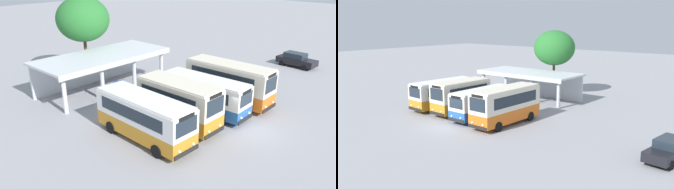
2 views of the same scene
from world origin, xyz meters
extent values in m
plane|color=#939399|center=(0.00, 0.00, 0.00)|extent=(180.00, 180.00, 0.00)
cylinder|color=black|center=(-5.08, 2.37, 0.45)|extent=(0.26, 0.91, 0.90)
cylinder|color=black|center=(-7.31, 2.47, 0.45)|extent=(0.26, 0.91, 0.90)
cylinder|color=black|center=(-4.88, 7.08, 0.45)|extent=(0.26, 0.91, 0.90)
cylinder|color=black|center=(-7.11, 7.17, 0.45)|extent=(0.26, 0.91, 0.90)
cube|color=orange|center=(-6.10, 4.77, 0.90)|extent=(2.64, 7.68, 1.04)
cube|color=white|center=(-6.10, 4.77, 2.21)|extent=(2.64, 7.68, 1.57)
cube|color=white|center=(-6.10, 4.77, 3.05)|extent=(2.56, 7.45, 0.12)
cube|color=black|center=(-6.25, 0.95, 0.52)|extent=(2.22, 0.19, 0.28)
cube|color=#1E2833|center=(-6.25, 0.99, 2.26)|extent=(1.91, 0.13, 1.02)
cube|color=black|center=(-6.25, 0.99, 2.87)|extent=(1.40, 0.11, 0.24)
cube|color=#1E2833|center=(-4.93, 4.82, 2.26)|extent=(0.29, 6.07, 0.86)
cube|color=#1E2833|center=(-7.25, 4.92, 2.26)|extent=(0.29, 6.07, 0.86)
sphere|color=#EAEACC|center=(-5.61, 0.93, 0.83)|extent=(0.20, 0.20, 0.20)
sphere|color=#EAEACC|center=(-6.89, 0.98, 0.83)|extent=(0.20, 0.20, 0.20)
cylinder|color=black|center=(-1.85, 2.39, 0.45)|extent=(0.24, 0.90, 0.90)
cylinder|color=black|center=(-4.07, 2.43, 0.45)|extent=(0.24, 0.90, 0.90)
cylinder|color=black|center=(-1.78, 6.39, 0.45)|extent=(0.24, 0.90, 0.90)
cylinder|color=black|center=(-4.01, 6.43, 0.45)|extent=(0.24, 0.90, 0.90)
cube|color=orange|center=(-2.93, 4.41, 0.95)|extent=(2.44, 6.50, 1.13)
cube|color=beige|center=(-2.93, 4.41, 2.42)|extent=(2.44, 6.50, 1.81)
cube|color=beige|center=(-2.93, 4.41, 3.39)|extent=(2.36, 6.30, 0.12)
cube|color=black|center=(-2.98, 1.15, 0.52)|extent=(2.21, 0.14, 0.28)
cube|color=#1E2833|center=(-2.98, 1.20, 2.47)|extent=(1.91, 0.08, 1.18)
cube|color=black|center=(-2.98, 1.20, 3.21)|extent=(1.40, 0.07, 0.24)
cube|color=#1E2833|center=(-1.77, 4.49, 2.47)|extent=(0.13, 5.17, 1.00)
cube|color=#1E2833|center=(-4.08, 4.53, 2.47)|extent=(0.13, 5.17, 1.00)
sphere|color=#EAEACC|center=(-2.34, 1.15, 0.83)|extent=(0.20, 0.20, 0.20)
sphere|color=#EAEACC|center=(-3.62, 1.17, 0.83)|extent=(0.20, 0.20, 0.20)
cylinder|color=black|center=(1.31, 2.15, 0.45)|extent=(0.24, 0.90, 0.90)
cylinder|color=black|center=(-0.75, 2.11, 0.45)|extent=(0.24, 0.90, 0.90)
cylinder|color=black|center=(1.23, 6.75, 0.45)|extent=(0.24, 0.90, 0.90)
cylinder|color=black|center=(-0.82, 6.72, 0.45)|extent=(0.24, 0.90, 0.90)
cube|color=#23569E|center=(0.24, 4.43, 0.85)|extent=(2.28, 7.46, 0.93)
cube|color=white|center=(0.24, 4.43, 2.07)|extent=(2.28, 7.46, 1.50)
cube|color=white|center=(0.24, 4.43, 2.88)|extent=(2.21, 7.24, 0.12)
cube|color=black|center=(0.31, 0.69, 0.52)|extent=(2.05, 0.14, 0.28)
cube|color=#1E2833|center=(0.31, 0.73, 2.12)|extent=(1.77, 0.08, 0.98)
cube|color=black|center=(0.31, 0.73, 2.70)|extent=(1.29, 0.07, 0.24)
cube|color=#1E2833|center=(1.31, 4.55, 2.12)|extent=(0.14, 5.94, 0.83)
cube|color=#1E2833|center=(-0.83, 4.51, 2.12)|extent=(0.14, 5.94, 0.83)
sphere|color=#EAEACC|center=(0.90, 0.71, 0.83)|extent=(0.20, 0.20, 0.20)
sphere|color=#EAEACC|center=(-0.29, 0.69, 0.83)|extent=(0.20, 0.20, 0.20)
cylinder|color=black|center=(4.50, 1.80, 0.45)|extent=(0.22, 0.90, 0.90)
cylinder|color=black|center=(2.31, 1.80, 0.45)|extent=(0.22, 0.90, 0.90)
cylinder|color=black|center=(4.51, 6.53, 0.45)|extent=(0.22, 0.90, 0.90)
cylinder|color=black|center=(2.32, 6.54, 0.45)|extent=(0.22, 0.90, 0.90)
cube|color=orange|center=(3.41, 4.17, 0.95)|extent=(2.30, 7.64, 1.14)
cube|color=beige|center=(3.41, 4.17, 2.45)|extent=(2.30, 7.64, 1.84)
cube|color=beige|center=(3.41, 4.17, 3.42)|extent=(2.23, 7.41, 0.12)
cube|color=black|center=(3.41, 0.32, 0.52)|extent=(2.18, 0.10, 0.28)
cube|color=#1E2833|center=(3.41, 0.36, 2.50)|extent=(1.88, 0.05, 1.19)
cube|color=black|center=(3.41, 0.36, 3.24)|extent=(1.37, 0.05, 0.24)
cube|color=#1E2833|center=(4.55, 4.27, 2.50)|extent=(0.05, 6.11, 1.01)
cube|color=#1E2833|center=(2.27, 4.27, 2.50)|extent=(0.05, 6.11, 1.01)
sphere|color=#EAEACC|center=(4.04, 0.33, 0.83)|extent=(0.20, 0.20, 0.20)
sphere|color=#EAEACC|center=(2.78, 0.33, 0.83)|extent=(0.20, 0.20, 0.20)
cylinder|color=black|center=(18.72, 2.69, 0.32)|extent=(0.24, 0.65, 0.64)
cylinder|color=black|center=(17.07, 2.85, 0.32)|extent=(0.24, 0.65, 0.64)
cylinder|color=black|center=(19.00, 5.44, 0.32)|extent=(0.24, 0.65, 0.64)
cylinder|color=black|center=(17.34, 5.60, 0.32)|extent=(0.24, 0.65, 0.64)
cube|color=black|center=(18.03, 4.14, 0.67)|extent=(2.20, 4.61, 0.70)
cube|color=#1E2833|center=(18.05, 4.37, 1.32)|extent=(1.72, 2.46, 0.60)
cylinder|color=silver|center=(-7.35, 12.53, 1.60)|extent=(0.36, 0.36, 3.20)
cylinder|color=silver|center=(-3.61, 12.53, 1.60)|extent=(0.36, 0.36, 3.20)
cylinder|color=silver|center=(0.13, 12.53, 1.60)|extent=(0.36, 0.36, 3.20)
cylinder|color=silver|center=(3.87, 12.53, 1.60)|extent=(0.36, 0.36, 3.20)
cube|color=silver|center=(-1.74, 17.22, 1.60)|extent=(12.02, 0.20, 3.20)
cube|color=silver|center=(-1.74, 14.78, 3.30)|extent=(12.52, 5.59, 0.20)
cube|color=silver|center=(-1.74, 12.03, 3.06)|extent=(12.52, 0.10, 0.28)
cylinder|color=slate|center=(-1.81, 13.30, 0.22)|extent=(0.03, 0.03, 0.44)
cylinder|color=slate|center=(-2.16, 13.31, 0.22)|extent=(0.03, 0.03, 0.44)
cylinder|color=slate|center=(-1.80, 13.65, 0.22)|extent=(0.03, 0.03, 0.44)
cylinder|color=slate|center=(-2.15, 13.66, 0.22)|extent=(0.03, 0.03, 0.44)
cube|color=#1E4CB2|center=(-1.98, 13.48, 0.46)|extent=(0.46, 0.46, 0.04)
cube|color=#1E4CB2|center=(-1.97, 13.68, 0.66)|extent=(0.44, 0.06, 0.40)
cylinder|color=slate|center=(-1.10, 13.42, 0.22)|extent=(0.03, 0.03, 0.44)
cylinder|color=slate|center=(-1.46, 13.44, 0.22)|extent=(0.03, 0.03, 0.44)
cylinder|color=slate|center=(-1.09, 13.78, 0.22)|extent=(0.03, 0.03, 0.44)
cylinder|color=slate|center=(-1.44, 13.79, 0.22)|extent=(0.03, 0.03, 0.44)
cube|color=#1E4CB2|center=(-1.27, 13.61, 0.46)|extent=(0.46, 0.46, 0.04)
cube|color=#1E4CB2|center=(-1.27, 13.81, 0.66)|extent=(0.44, 0.06, 0.40)
cylinder|color=slate|center=(-0.40, 13.29, 0.22)|extent=(0.03, 0.03, 0.44)
cylinder|color=slate|center=(-0.75, 13.31, 0.22)|extent=(0.03, 0.03, 0.44)
cylinder|color=slate|center=(-0.39, 13.65, 0.22)|extent=(0.03, 0.03, 0.44)
cylinder|color=slate|center=(-0.74, 13.66, 0.22)|extent=(0.03, 0.03, 0.44)
cube|color=#1E4CB2|center=(-0.57, 13.48, 0.46)|extent=(0.46, 0.46, 0.04)
cube|color=#1E4CB2|center=(-0.56, 13.68, 0.66)|extent=(0.44, 0.06, 0.40)
cylinder|color=brown|center=(-0.80, 18.80, 2.09)|extent=(0.32, 0.32, 4.17)
ellipsoid|color=#28722D|center=(-0.80, 18.80, 6.15)|extent=(5.26, 5.26, 4.47)
camera|label=1|loc=(-20.36, -10.25, 11.33)|focal=36.13mm
camera|label=2|loc=(25.13, -21.71, 9.58)|focal=39.71mm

